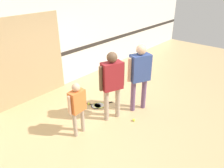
{
  "coord_description": "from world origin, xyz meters",
  "views": [
    {
      "loc": [
        -3.28,
        -2.97,
        3.2
      ],
      "look_at": [
        0.14,
        -0.02,
        0.94
      ],
      "focal_mm": 35.0,
      "sensor_mm": 36.0,
      "label": 1
    }
  ],
  "objects_px": {
    "racket_spare_on_floor": "(100,105)",
    "racket_second_spare": "(95,106)",
    "person_student_right": "(140,71)",
    "person_instructor": "(112,79)",
    "tennis_ball_near_instructor": "(134,120)",
    "person_student_left": "(77,104)",
    "tennis_ball_by_spare_racket": "(89,104)"
  },
  "relations": [
    {
      "from": "person_instructor",
      "to": "racket_spare_on_floor",
      "type": "height_order",
      "value": "person_instructor"
    },
    {
      "from": "person_instructor",
      "to": "tennis_ball_by_spare_racket",
      "type": "xyz_separation_m",
      "value": [
        0.04,
        0.88,
        -1.03
      ]
    },
    {
      "from": "racket_spare_on_floor",
      "to": "person_student_right",
      "type": "bearing_deg",
      "value": -34.66
    },
    {
      "from": "person_student_left",
      "to": "person_instructor",
      "type": "bearing_deg",
      "value": -12.41
    },
    {
      "from": "person_instructor",
      "to": "tennis_ball_near_instructor",
      "type": "xyz_separation_m",
      "value": [
        0.23,
        -0.5,
        -1.03
      ]
    },
    {
      "from": "person_student_right",
      "to": "racket_second_spare",
      "type": "xyz_separation_m",
      "value": [
        -0.66,
        0.94,
        -1.08
      ]
    },
    {
      "from": "racket_spare_on_floor",
      "to": "tennis_ball_near_instructor",
      "type": "bearing_deg",
      "value": -65.82
    },
    {
      "from": "person_student_left",
      "to": "tennis_ball_near_instructor",
      "type": "xyz_separation_m",
      "value": [
        1.16,
        -0.66,
        -0.74
      ]
    },
    {
      "from": "person_student_right",
      "to": "tennis_ball_near_instructor",
      "type": "xyz_separation_m",
      "value": [
        -0.53,
        -0.25,
        -1.06
      ]
    },
    {
      "from": "person_student_right",
      "to": "tennis_ball_near_instructor",
      "type": "distance_m",
      "value": 1.21
    },
    {
      "from": "person_instructor",
      "to": "person_student_right",
      "type": "bearing_deg",
      "value": 2.99
    },
    {
      "from": "racket_spare_on_floor",
      "to": "racket_second_spare",
      "type": "relative_size",
      "value": 1.08
    },
    {
      "from": "racket_second_spare",
      "to": "tennis_ball_near_instructor",
      "type": "distance_m",
      "value": 1.2
    },
    {
      "from": "person_student_left",
      "to": "tennis_ball_near_instructor",
      "type": "relative_size",
      "value": 19.0
    },
    {
      "from": "person_student_right",
      "to": "racket_spare_on_floor",
      "type": "xyz_separation_m",
      "value": [
        -0.55,
        0.87,
        -1.08
      ]
    },
    {
      "from": "person_instructor",
      "to": "tennis_ball_near_instructor",
      "type": "distance_m",
      "value": 1.16
    },
    {
      "from": "person_instructor",
      "to": "person_student_right",
      "type": "distance_m",
      "value": 0.8
    },
    {
      "from": "person_student_right",
      "to": "tennis_ball_by_spare_racket",
      "type": "height_order",
      "value": "person_student_right"
    },
    {
      "from": "tennis_ball_near_instructor",
      "to": "person_student_left",
      "type": "bearing_deg",
      "value": 150.29
    },
    {
      "from": "person_instructor",
      "to": "racket_second_spare",
      "type": "xyz_separation_m",
      "value": [
        0.11,
        0.69,
        -1.05
      ]
    },
    {
      "from": "person_student_left",
      "to": "racket_spare_on_floor",
      "type": "distance_m",
      "value": 1.45
    },
    {
      "from": "racket_spare_on_floor",
      "to": "racket_second_spare",
      "type": "distance_m",
      "value": 0.13
    },
    {
      "from": "person_instructor",
      "to": "tennis_ball_near_instructor",
      "type": "relative_size",
      "value": 25.95
    },
    {
      "from": "person_student_left",
      "to": "racket_second_spare",
      "type": "bearing_deg",
      "value": 24.54
    },
    {
      "from": "person_instructor",
      "to": "person_student_left",
      "type": "height_order",
      "value": "person_instructor"
    },
    {
      "from": "person_instructor",
      "to": "person_student_right",
      "type": "relative_size",
      "value": 0.97
    },
    {
      "from": "racket_second_spare",
      "to": "person_instructor",
      "type": "bearing_deg",
      "value": 157.45
    },
    {
      "from": "person_student_right",
      "to": "tennis_ball_by_spare_racket",
      "type": "distance_m",
      "value": 1.7
    },
    {
      "from": "person_student_left",
      "to": "racket_spare_on_floor",
      "type": "relative_size",
      "value": 2.19
    },
    {
      "from": "person_instructor",
      "to": "person_student_left",
      "type": "xyz_separation_m",
      "value": [
        -0.93,
        0.16,
        -0.28
      ]
    },
    {
      "from": "person_instructor",
      "to": "person_student_left",
      "type": "relative_size",
      "value": 1.37
    },
    {
      "from": "racket_spare_on_floor",
      "to": "tennis_ball_near_instructor",
      "type": "distance_m",
      "value": 1.13
    }
  ]
}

